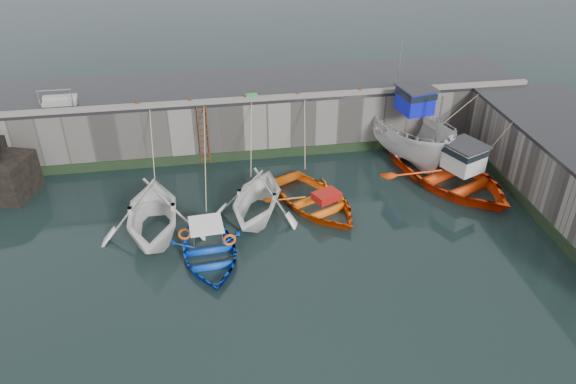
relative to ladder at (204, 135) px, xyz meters
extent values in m
plane|color=black|center=(2.00, -9.91, -1.59)|extent=(120.00, 120.00, 0.00)
cube|color=slate|center=(2.00, 2.59, -0.09)|extent=(30.00, 5.00, 3.00)
cube|color=black|center=(2.00, 2.59, 1.49)|extent=(30.00, 5.00, 0.16)
cube|color=slate|center=(2.00, 0.24, 1.67)|extent=(30.00, 0.30, 0.20)
cube|color=black|center=(2.00, 0.05, -1.34)|extent=(30.00, 0.08, 0.50)
cube|color=black|center=(13.96, -7.41, -1.34)|extent=(0.08, 15.00, 0.50)
cube|color=black|center=(-9.20, -1.51, -0.64)|extent=(2.96, 2.83, 1.90)
cylinder|color=#3F1E0F|center=(-0.22, 0.01, 0.01)|extent=(0.07, 0.07, 3.20)
cylinder|color=#3F1E0F|center=(0.22, 0.01, 0.01)|extent=(0.07, 0.07, 3.20)
cube|color=#3F1E0F|center=(0.00, -0.01, -1.34)|extent=(0.44, 0.06, 0.05)
cube|color=#3F1E0F|center=(0.00, -0.01, -1.01)|extent=(0.44, 0.06, 0.05)
cube|color=#3F1E0F|center=(0.00, -0.01, -0.68)|extent=(0.44, 0.06, 0.05)
cube|color=#3F1E0F|center=(0.00, -0.01, -0.35)|extent=(0.44, 0.06, 0.05)
cube|color=#3F1E0F|center=(0.00, -0.01, -0.02)|extent=(0.44, 0.06, 0.05)
cube|color=#3F1E0F|center=(0.00, -0.01, 0.31)|extent=(0.44, 0.06, 0.05)
cube|color=#3F1E0F|center=(0.00, -0.01, 0.64)|extent=(0.44, 0.06, 0.05)
cube|color=#3F1E0F|center=(0.00, -0.01, 0.97)|extent=(0.44, 0.06, 0.05)
cube|color=#3F1E0F|center=(0.00, -0.01, 1.30)|extent=(0.44, 0.06, 0.05)
imported|color=white|center=(-2.35, -5.79, -1.59)|extent=(4.57, 5.29, 2.78)
imported|color=#0C40BC|center=(-0.15, -7.73, -1.59)|extent=(3.56, 4.76, 0.94)
imported|color=white|center=(2.05, -5.14, -1.59)|extent=(5.51, 5.88, 2.50)
imported|color=orange|center=(4.73, -4.80, -1.59)|extent=(5.54, 6.28, 1.08)
imported|color=silver|center=(10.30, -0.52, -0.45)|extent=(4.26, 8.10, 2.97)
cube|color=#0C13C2|center=(10.41, -1.11, 1.63)|extent=(1.65, 1.73, 1.20)
cube|color=black|center=(10.41, -1.11, 1.98)|extent=(1.72, 1.80, 0.28)
cube|color=#262628|center=(10.41, -1.11, 2.27)|extent=(1.89, 1.97, 0.08)
cylinder|color=#A5A8AD|center=(10.08, 0.66, 2.53)|extent=(0.08, 0.08, 3.00)
imported|color=#FF440D|center=(11.50, -3.88, -1.23)|extent=(7.26, 8.27, 1.42)
cube|color=silver|center=(11.74, -4.43, 0.08)|extent=(1.88, 1.94, 1.20)
cube|color=black|center=(11.74, -4.43, 0.43)|extent=(1.96, 2.02, 0.28)
cube|color=#262628|center=(11.74, -4.43, 0.72)|extent=(2.15, 2.20, 0.08)
cylinder|color=#A5A8AD|center=(11.02, -2.78, 0.98)|extent=(0.08, 0.08, 3.00)
cube|color=green|center=(2.49, 0.39, 1.70)|extent=(0.64, 0.42, 0.27)
cylinder|color=#A5A8AD|center=(-7.50, 0.69, 2.07)|extent=(0.05, 0.05, 1.00)
cylinder|color=#A5A8AD|center=(-6.00, 0.69, 2.07)|extent=(0.05, 0.05, 1.00)
cylinder|color=#A5A8AD|center=(-6.75, 0.69, 2.53)|extent=(1.50, 0.05, 0.05)
cube|color=gray|center=(-6.75, 1.19, 1.66)|extent=(1.60, 0.35, 0.18)
cube|color=gray|center=(-6.75, 1.54, 1.84)|extent=(1.60, 0.35, 0.18)
cylinder|color=#3F1E0F|center=(-3.00, 0.34, 1.71)|extent=(0.18, 0.18, 0.28)
cylinder|color=#3F1E0F|center=(-0.50, 0.34, 1.71)|extent=(0.18, 0.18, 0.28)
cylinder|color=#3F1E0F|center=(2.20, 0.34, 1.71)|extent=(0.18, 0.18, 0.28)
cylinder|color=#3F1E0F|center=(4.80, 0.34, 1.71)|extent=(0.18, 0.18, 0.28)
cylinder|color=#3F1E0F|center=(8.00, 0.34, 1.71)|extent=(0.18, 0.18, 0.28)
camera|label=1|loc=(0.11, -25.50, 12.39)|focal=35.00mm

